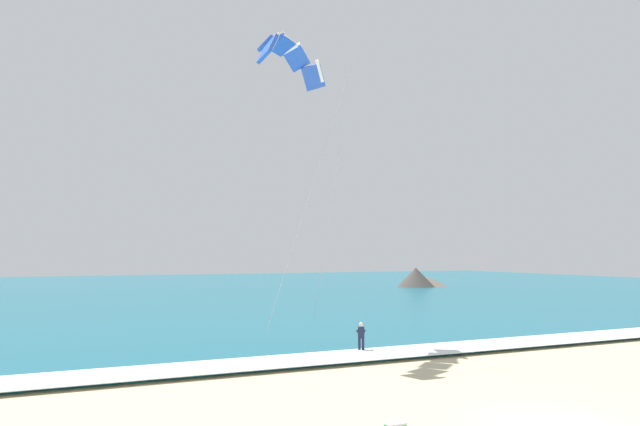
# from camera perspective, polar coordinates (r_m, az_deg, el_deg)

# --- Properties ---
(ground_plane) EXTENTS (200.00, 200.00, 0.00)m
(ground_plane) POSITION_cam_1_polar(r_m,az_deg,el_deg) (20.27, 22.08, -19.00)
(ground_plane) COLOR #C6B78E
(sea) EXTENTS (200.00, 120.00, 0.20)m
(sea) POSITION_cam_1_polar(r_m,az_deg,el_deg) (86.34, -14.73, -7.43)
(sea) COLOR #146075
(sea) RESTS_ON ground
(surf_foam) EXTENTS (200.00, 3.15, 0.04)m
(surf_foam) POSITION_cam_1_polar(r_m,az_deg,el_deg) (29.99, 4.31, -13.87)
(surf_foam) COLOR white
(surf_foam) RESTS_ON sea
(surfboard) EXTENTS (1.01, 1.45, 0.09)m
(surfboard) POSITION_cam_1_polar(r_m,az_deg,el_deg) (31.33, 4.12, -13.81)
(surfboard) COLOR #E04C38
(surfboard) RESTS_ON ground
(kitesurfer) EXTENTS (0.66, 0.66, 1.69)m
(kitesurfer) POSITION_cam_1_polar(r_m,az_deg,el_deg) (31.21, 4.11, -12.14)
(kitesurfer) COLOR #191E38
(kitesurfer) RESTS_ON ground
(kite_primary) EXTENTS (5.63, 5.27, 16.83)m
(kite_primary) POSITION_cam_1_polar(r_m,az_deg,el_deg) (34.84, -3.23, 15.41)
(kite_primary) COLOR blue
(headland_right) EXTENTS (10.28, 8.72, 3.19)m
(headland_right) POSITION_cam_1_polar(r_m,az_deg,el_deg) (92.60, 9.98, -6.54)
(headland_right) COLOR #665B51
(headland_right) RESTS_ON ground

